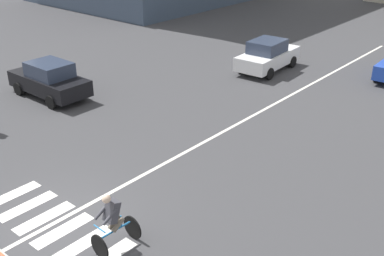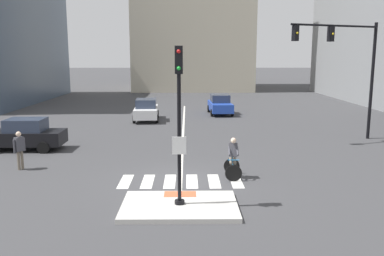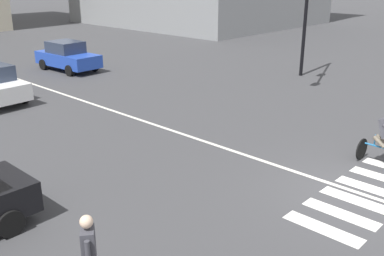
{
  "view_description": "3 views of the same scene",
  "coord_description": "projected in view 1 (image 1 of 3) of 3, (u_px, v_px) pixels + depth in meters",
  "views": [
    {
      "loc": [
        9.74,
        -5.56,
        7.85
      ],
      "look_at": [
        0.98,
        4.63,
        1.53
      ],
      "focal_mm": 44.04,
      "sensor_mm": 36.0,
      "label": 1
    },
    {
      "loc": [
        0.25,
        -15.37,
        4.86
      ],
      "look_at": [
        0.47,
        3.41,
        1.5
      ],
      "focal_mm": 38.07,
      "sensor_mm": 36.0,
      "label": 2
    },
    {
      "loc": [
        -10.25,
        -3.73,
        5.33
      ],
      "look_at": [
        -1.13,
        4.89,
        0.88
      ],
      "focal_mm": 41.35,
      "sensor_mm": 36.0,
      "label": 3
    }
  ],
  "objects": [
    {
      "name": "ground_plane",
      "position": [
        55.0,
        223.0,
        12.91
      ],
      "size": [
        300.0,
        300.0,
        0.0
      ],
      "primitive_type": "plane",
      "color": "#3D3D3F"
    },
    {
      "name": "crosswalk_stripe_e",
      "position": [
        83.0,
        244.0,
        12.1
      ],
      "size": [
        0.44,
        1.8,
        0.01
      ],
      "primitive_type": "cube",
      "color": "silver",
      "rests_on": "ground"
    },
    {
      "name": "crosswalk_stripe_b",
      "position": [
        27.0,
        206.0,
        13.64
      ],
      "size": [
        0.44,
        1.8,
        0.01
      ],
      "primitive_type": "cube",
      "color": "silver",
      "rests_on": "ground"
    },
    {
      "name": "cyclist",
      "position": [
        113.0,
        220.0,
        11.57
      ],
      "size": [
        0.7,
        1.11,
        1.68
      ],
      "color": "black",
      "rests_on": "ground"
    },
    {
      "name": "crosswalk_stripe_d",
      "position": [
        63.0,
        230.0,
        12.61
      ],
      "size": [
        0.44,
        1.8,
        0.01
      ],
      "primitive_type": "cube",
      "color": "silver",
      "rests_on": "ground"
    },
    {
      "name": "crosswalk_stripe_c",
      "position": [
        44.0,
        218.0,
        13.12
      ],
      "size": [
        0.44,
        1.8,
        0.01
      ],
      "primitive_type": "cube",
      "color": "silver",
      "rests_on": "ground"
    },
    {
      "name": "crosswalk_stripe_a",
      "position": [
        11.0,
        195.0,
        14.15
      ],
      "size": [
        0.44,
        1.8,
        0.01
      ],
      "primitive_type": "cube",
      "color": "silver",
      "rests_on": "ground"
    },
    {
      "name": "lane_centre_line",
      "position": [
        257.0,
        113.0,
        19.77
      ],
      "size": [
        0.14,
        28.0,
        0.01
      ],
      "primitive_type": "cube",
      "color": "silver",
      "rests_on": "ground"
    },
    {
      "name": "car_black_cross_left",
      "position": [
        49.0,
        80.0,
        21.17
      ],
      "size": [
        4.11,
        1.87,
        1.64
      ],
      "color": "black",
      "rests_on": "ground"
    },
    {
      "name": "car_white_westbound_distant",
      "position": [
        268.0,
        55.0,
        24.66
      ],
      "size": [
        2.02,
        4.19,
        1.64
      ],
      "color": "white",
      "rests_on": "ground"
    }
  ]
}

